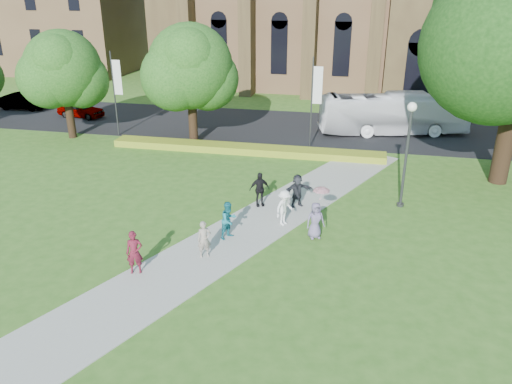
% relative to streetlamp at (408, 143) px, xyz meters
% --- Properties ---
extents(ground, '(160.00, 160.00, 0.00)m').
position_rel_streetlamp_xyz_m(ground, '(-7.50, -6.50, -3.30)').
color(ground, '#35641E').
rests_on(ground, ground).
extents(road, '(160.00, 10.00, 0.02)m').
position_rel_streetlamp_xyz_m(road, '(-7.50, 13.50, -3.29)').
color(road, black).
rests_on(road, ground).
extents(footpath, '(15.58, 28.54, 0.04)m').
position_rel_streetlamp_xyz_m(footpath, '(-7.50, -5.50, -3.28)').
color(footpath, '#B2B2A8').
rests_on(footpath, ground).
extents(flower_hedge, '(18.00, 1.40, 0.45)m').
position_rel_streetlamp_xyz_m(flower_hedge, '(-9.50, 6.70, -3.07)').
color(flower_hedge, gold).
rests_on(flower_hedge, ground).
extents(streetlamp, '(0.44, 0.44, 5.24)m').
position_rel_streetlamp_xyz_m(streetlamp, '(0.00, 0.00, 0.00)').
color(streetlamp, '#38383D').
rests_on(streetlamp, ground).
extents(street_tree_0, '(5.20, 5.20, 7.50)m').
position_rel_streetlamp_xyz_m(street_tree_0, '(-22.50, 7.50, 1.58)').
color(street_tree_0, '#332114').
rests_on(street_tree_0, ground).
extents(street_tree_1, '(5.60, 5.60, 8.05)m').
position_rel_streetlamp_xyz_m(street_tree_1, '(-13.50, 8.00, 1.93)').
color(street_tree_1, '#332114').
rests_on(street_tree_1, ground).
extents(banner_pole_0, '(0.70, 0.10, 6.00)m').
position_rel_streetlamp_xyz_m(banner_pole_0, '(-5.39, 8.70, 0.09)').
color(banner_pole_0, '#38383D').
rests_on(banner_pole_0, ground).
extents(banner_pole_1, '(0.70, 0.10, 6.00)m').
position_rel_streetlamp_xyz_m(banner_pole_1, '(-19.39, 8.70, 0.09)').
color(banner_pole_1, '#38383D').
rests_on(banner_pole_1, ground).
extents(tour_coach, '(10.96, 4.99, 2.97)m').
position_rel_streetlamp_xyz_m(tour_coach, '(0.02, 13.26, -1.79)').
color(tour_coach, white).
rests_on(tour_coach, road).
extents(car_0, '(4.14, 2.18, 1.34)m').
position_rel_streetlamp_xyz_m(car_0, '(-24.93, 12.94, -2.60)').
color(car_0, gray).
rests_on(car_0, road).
extents(car_1, '(4.31, 1.66, 1.40)m').
position_rel_streetlamp_xyz_m(car_1, '(-31.39, 14.42, -2.58)').
color(car_1, gray).
rests_on(car_1, road).
extents(pedestrian_0, '(0.74, 0.61, 1.73)m').
position_rel_streetlamp_xyz_m(pedestrian_0, '(-10.25, -8.58, -2.39)').
color(pedestrian_0, maroon).
rests_on(pedestrian_0, footpath).
extents(pedestrian_1, '(0.97, 1.03, 1.68)m').
position_rel_streetlamp_xyz_m(pedestrian_1, '(-7.49, -5.09, -2.42)').
color(pedestrian_1, '#19707E').
rests_on(pedestrian_1, footpath).
extents(pedestrian_2, '(1.07, 1.24, 1.67)m').
position_rel_streetlamp_xyz_m(pedestrian_2, '(-5.36, -3.30, -2.42)').
color(pedestrian_2, white).
rests_on(pedestrian_2, footpath).
extents(pedestrian_3, '(1.10, 0.85, 1.75)m').
position_rel_streetlamp_xyz_m(pedestrian_3, '(-6.89, -1.49, -2.38)').
color(pedestrian_3, black).
rests_on(pedestrian_3, footpath).
extents(pedestrian_4, '(0.95, 0.81, 1.64)m').
position_rel_streetlamp_xyz_m(pedestrian_4, '(-3.84, -4.31, -2.44)').
color(pedestrian_4, slate).
rests_on(pedestrian_4, footpath).
extents(pedestrian_5, '(1.56, 1.28, 1.67)m').
position_rel_streetlamp_xyz_m(pedestrian_5, '(-5.05, -1.19, -2.42)').
color(pedestrian_5, '#25262C').
rests_on(pedestrian_5, footpath).
extents(pedestrian_6, '(0.67, 0.59, 1.55)m').
position_rel_streetlamp_xyz_m(pedestrian_6, '(-8.04, -6.87, -2.48)').
color(pedestrian_6, gray).
rests_on(pedestrian_6, footpath).
extents(parasol, '(0.75, 0.75, 0.62)m').
position_rel_streetlamp_xyz_m(parasol, '(-3.66, -4.21, -1.31)').
color(parasol, '#E4A1A2').
rests_on(parasol, pedestrian_4).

